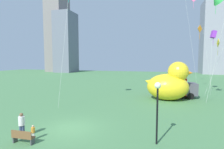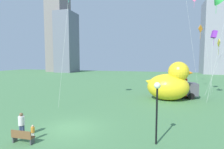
% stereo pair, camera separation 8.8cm
% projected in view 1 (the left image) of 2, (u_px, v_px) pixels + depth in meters
% --- Properties ---
extents(ground_plane, '(140.00, 140.00, 0.00)m').
position_uv_depth(ground_plane, '(71.00, 128.00, 13.86)').
color(ground_plane, '#4B804D').
extents(park_bench, '(1.51, 0.51, 0.90)m').
position_uv_depth(park_bench, '(23.00, 137.00, 11.29)').
color(park_bench, brown).
rests_on(park_bench, ground).
extents(person_adult, '(0.42, 0.42, 1.73)m').
position_uv_depth(person_adult, '(22.00, 124.00, 12.26)').
color(person_adult, '#38476B').
rests_on(person_adult, ground).
extents(person_child, '(0.25, 0.25, 1.02)m').
position_uv_depth(person_child, '(33.00, 132.00, 11.85)').
color(person_child, silver).
rests_on(person_child, ground).
extents(giant_inflatable_duck, '(6.27, 4.03, 5.20)m').
position_uv_depth(giant_inflatable_duck, '(169.00, 84.00, 23.50)').
color(giant_inflatable_duck, yellow).
rests_on(giant_inflatable_duck, ground).
extents(lamppost, '(0.41, 0.41, 4.03)m').
position_uv_depth(lamppost, '(157.00, 99.00, 11.03)').
color(lamppost, black).
rests_on(lamppost, ground).
extents(box_truck, '(5.62, 2.81, 2.85)m').
position_uv_depth(box_truck, '(175.00, 87.00, 25.27)').
color(box_truck, red).
rests_on(box_truck, ground).
extents(city_skyline, '(86.61, 16.33, 41.34)m').
position_uv_depth(city_skyline, '(130.00, 32.00, 71.95)').
color(city_skyline, gray).
rests_on(city_skyline, ground).
extents(kite_pink, '(2.65, 1.73, 17.64)m').
position_uv_depth(kite_pink, '(193.00, 4.00, 33.02)').
color(kite_pink, silver).
rests_on(kite_pink, ground).
extents(kite_yellow, '(2.45, 1.87, 8.45)m').
position_uv_depth(kite_yellow, '(218.00, 45.00, 24.98)').
color(kite_yellow, silver).
rests_on(kite_yellow, ground).
extents(kite_purple, '(0.94, 0.84, 9.95)m').
position_uv_depth(kite_purple, '(213.00, 35.00, 26.64)').
color(kite_purple, silver).
rests_on(kite_purple, ground).
extents(kite_orange, '(2.73, 2.77, 11.31)m').
position_uv_depth(kite_orange, '(200.00, 31.00, 29.40)').
color(kite_orange, silver).
rests_on(kite_orange, ground).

